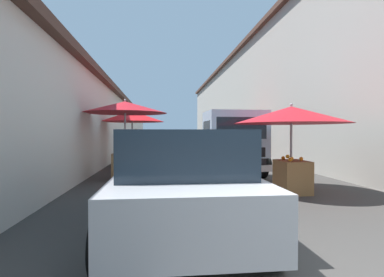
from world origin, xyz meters
TOP-DOWN VIEW (x-y plane):
  - ground at (13.50, 0.00)m, footprint 90.00×90.00m
  - building_left_whitewash at (15.75, 7.30)m, footprint 49.80×7.50m
  - building_right_concrete at (15.75, -7.30)m, footprint 49.80×7.50m
  - fruit_stall_far_right at (4.99, -1.53)m, footprint 2.71×2.71m
  - fruit_stall_near_left at (7.67, 2.64)m, footprint 2.59×2.59m
  - fruit_stall_far_left at (13.33, -1.93)m, footprint 2.10×2.10m
  - fruit_stall_mid_lane at (10.78, 2.69)m, footprint 2.63×2.63m
  - hatchback_car at (2.47, 1.28)m, footprint 3.91×1.92m
  - delivery_truck at (7.97, -0.72)m, footprint 4.96×2.06m
  - vendor_by_crates at (14.48, -3.02)m, footprint 0.60×0.32m
  - vendor_in_shade at (17.24, 3.02)m, footprint 0.55×0.46m
  - parked_scooter at (10.33, -2.70)m, footprint 1.69×0.34m
  - plastic_stool at (11.94, -1.57)m, footprint 0.30×0.30m

SIDE VIEW (x-z plane):
  - ground at x=13.50m, z-range 0.00..0.00m
  - plastic_stool at x=11.94m, z-range 0.11..0.54m
  - parked_scooter at x=10.33m, z-range -0.12..1.02m
  - hatchback_car at x=2.47m, z-range 0.01..1.46m
  - vendor_by_crates at x=14.48m, z-range 0.11..1.65m
  - vendor_in_shade at x=17.24m, z-range 0.14..1.84m
  - delivery_truck at x=7.97m, z-range 0.00..2.08m
  - fruit_stall_far_left at x=13.33m, z-range 0.52..2.75m
  - fruit_stall_far_right at x=4.99m, z-range 0.60..2.72m
  - building_left_whitewash at x=15.75m, z-range 0.01..3.65m
  - fruit_stall_mid_lane at x=10.78m, z-range 0.71..3.11m
  - fruit_stall_near_left at x=7.67m, z-range 0.73..3.20m
  - building_right_concrete at x=15.75m, z-range 0.01..7.17m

